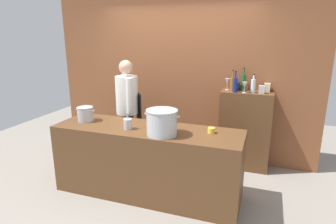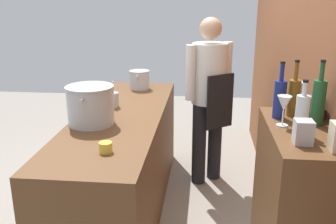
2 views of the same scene
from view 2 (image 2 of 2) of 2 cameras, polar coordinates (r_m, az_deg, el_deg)
ground_plane at (r=3.56m, az=-6.68°, el=-14.28°), size 8.00×8.00×0.00m
brick_back_panel at (r=3.05m, az=19.25°, el=9.68°), size 4.40×0.10×3.00m
prep_counter at (r=3.34m, az=-6.95°, el=-7.69°), size 2.38×0.70×0.90m
chef at (r=3.70m, az=6.22°, el=3.30°), size 0.42×0.45×1.66m
stockpot_large at (r=2.94m, az=-11.62°, el=1.02°), size 0.43×0.37×0.30m
stockpot_small at (r=4.00m, az=-4.33°, el=4.90°), size 0.28×0.22×0.19m
utensil_crock at (r=3.38m, az=-8.33°, el=1.87°), size 0.10×0.10×0.24m
butter_jar at (r=2.43m, az=-9.41°, el=-5.29°), size 0.09×0.09×0.07m
wine_bottle_clear at (r=1.91m, az=19.61°, el=-0.27°), size 0.07×0.07×0.27m
wine_bottle_green at (r=2.07m, az=21.79°, el=1.52°), size 0.07×0.07×0.34m
wine_bottle_cobalt at (r=2.13m, az=16.53°, el=2.07°), size 0.07×0.07×0.31m
wine_bottle_amber at (r=2.19m, az=18.48°, el=2.26°), size 0.07×0.07×0.31m
wine_glass_tall at (r=2.28m, az=19.33°, el=2.99°), size 0.07×0.07×0.18m
wine_glass_short at (r=2.00m, az=17.13°, el=1.07°), size 0.07×0.07×0.16m
spice_tin_silver at (r=1.81m, az=19.77°, el=-2.87°), size 0.08×0.08×0.11m
spice_tin_navy at (r=2.19m, az=21.14°, el=0.56°), size 0.09×0.09×0.12m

